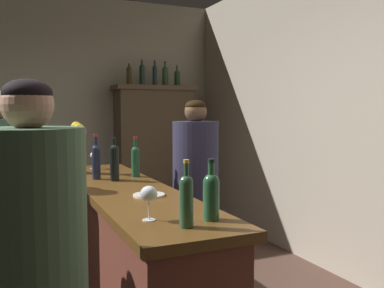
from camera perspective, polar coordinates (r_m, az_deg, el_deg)
wall_back at (r=5.73m, az=-20.98°, el=4.11°), size 4.98×0.12×2.98m
bar_counter at (r=3.00m, az=-8.72°, el=-15.08°), size 0.55×2.49×0.99m
display_cabinet at (r=5.75m, az=-5.10°, el=-0.98°), size 1.09×0.44×1.83m
wine_bottle_malbec at (r=3.24m, az=-12.79°, el=-2.08°), size 0.06×0.06×0.33m
wine_bottle_riesling at (r=1.99m, az=2.61°, el=-6.71°), size 0.08×0.08×0.29m
wine_bottle_rose at (r=1.87m, az=-0.77°, el=-7.30°), size 0.06×0.06×0.30m
wine_bottle_merlot at (r=3.30m, az=-7.63°, el=-2.07°), size 0.06×0.06×0.31m
wine_bottle_pinot at (r=3.14m, az=-10.41°, el=-2.25°), size 0.07×0.07×0.32m
wine_glass_front at (r=2.00m, az=-5.85°, el=-6.85°), size 0.08×0.08×0.16m
wine_glass_mid at (r=3.83m, az=-13.08°, el=-1.67°), size 0.07×0.07×0.15m
flower_arrangement at (r=3.58m, az=-15.09°, el=-0.57°), size 0.13×0.16×0.42m
cheese_plate at (r=2.58m, az=-5.83°, el=-6.85°), size 0.19×0.19×0.01m
display_bottle_left at (r=5.64m, az=-8.46°, el=9.23°), size 0.07×0.07×0.30m
display_bottle_midleft at (r=5.69m, az=-6.76°, el=9.39°), size 0.07×0.07×0.34m
display_bottle_center at (r=5.74m, az=-5.04°, el=9.34°), size 0.06×0.06×0.34m
display_bottle_midright at (r=5.79m, az=-3.63°, el=9.26°), size 0.08×0.08×0.33m
display_bottle_right at (r=5.86m, az=-2.03°, el=8.98°), size 0.07×0.07×0.30m
patron_in_navy at (r=1.68m, az=-20.62°, el=-17.71°), size 0.38×0.38×1.61m
bartender at (r=3.35m, az=0.49°, el=-6.47°), size 0.36×0.36×1.58m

